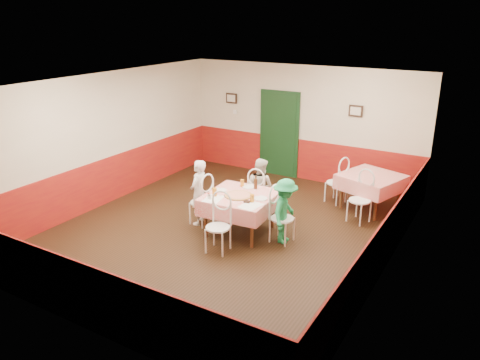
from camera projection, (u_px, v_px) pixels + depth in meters
The scene contains 39 objects.
floor at pixel (227, 229), 9.01m from camera, with size 7.00×7.00×0.00m, color black.
ceiling at pixel (225, 83), 8.07m from camera, with size 7.00×7.00×0.00m, color white.
back_wall at pixel (303, 124), 11.38m from camera, with size 6.00×0.10×2.80m, color beige.
front_wall at pixel (73, 233), 5.70m from camera, with size 6.00×0.10×2.80m, color beige.
left_wall at pixel (107, 139), 9.98m from camera, with size 0.10×7.00×2.80m, color beige.
right_wall at pixel (393, 190), 7.10m from camera, with size 0.10×7.00×2.80m, color beige.
wainscot_back at pixel (301, 159), 11.67m from camera, with size 6.00×0.03×1.00m, color maroon.
wainscot_front at pixel (83, 296), 6.02m from camera, with size 6.00×0.03×1.00m, color maroon.
wainscot_left at pixel (112, 179), 10.28m from camera, with size 0.03×7.00×1.00m, color maroon.
wainscot_right at pixel (386, 243), 7.41m from camera, with size 0.03×7.00×1.00m, color maroon.
door at pixel (279, 135), 11.74m from camera, with size 0.96×0.06×2.10m, color black.
picture_left at pixel (232, 98), 12.15m from camera, with size 0.32×0.03×0.26m, color black.
picture_right at pixel (356, 111), 10.56m from camera, with size 0.32×0.03×0.26m, color black.
thermostat at pixel (235, 112), 12.22m from camera, with size 0.10×0.03×0.10m, color white.
main_table at pixel (240, 214), 8.79m from camera, with size 1.22×1.22×0.77m, color red.
second_table at pixel (370, 192), 9.84m from camera, with size 1.12×1.12×0.77m, color red.
chair_left at pixel (201, 202), 9.12m from camera, with size 0.42×0.42×0.90m, color white, non-canonical shape.
chair_right at pixel (282, 219), 8.40m from camera, with size 0.42×0.42×0.90m, color white, non-canonical shape.
chair_far at pixel (259, 195), 9.48m from camera, with size 0.42×0.42×0.90m, color white, non-canonical shape.
chair_near at pixel (218, 228), 8.05m from camera, with size 0.42×0.42×0.90m, color white, non-canonical shape.
chair_second_a at pixel (336, 183), 10.18m from camera, with size 0.42×0.42×0.90m, color white, non-canonical shape.
chair_second_b at pixel (360, 201), 9.21m from camera, with size 0.42×0.42×0.90m, color white, non-canonical shape.
pizza at pixel (239, 195), 8.59m from camera, with size 0.50×0.50×0.03m, color #B74723.
plate_left at pixel (220, 190), 8.86m from camera, with size 0.25×0.25×0.01m, color white.
plate_right at pixel (261, 198), 8.47m from camera, with size 0.25×0.25×0.01m, color white.
plate_far at pixel (249, 187), 9.04m from camera, with size 0.25×0.25×0.01m, color white.
glass_a at pixel (215, 192), 8.57m from camera, with size 0.08×0.08×0.16m, color #BF7219.
glass_b at pixel (252, 198), 8.31m from camera, with size 0.08×0.08×0.14m, color #BF7219.
glass_c at pixel (242, 183), 9.05m from camera, with size 0.07×0.07×0.14m, color #BF7219.
beer_bottle at pixel (256, 183), 8.91m from camera, with size 0.07×0.07×0.24m, color #381C0A.
shaker_a at pixel (209, 197), 8.45m from camera, with size 0.04×0.04×0.09m, color silver.
shaker_b at pixel (210, 197), 8.42m from camera, with size 0.04×0.04×0.09m, color silver.
shaker_c at pixel (209, 194), 8.57m from camera, with size 0.04×0.04×0.09m, color #B23319.
menu_left at pixel (213, 199), 8.46m from camera, with size 0.30×0.40×0.00m, color white.
menu_right at pixel (251, 206), 8.16m from camera, with size 0.30×0.40×0.00m, color white.
wallet at pixel (247, 202), 8.31m from camera, with size 0.11×0.09×0.02m, color black.
diner_left at pixel (199, 192), 9.08m from camera, with size 0.47×0.31×1.30m, color gray.
diner_far at pixel (260, 187), 9.47m from camera, with size 0.59×0.46×1.22m, color gray.
diner_right at pixel (285, 211), 8.33m from camera, with size 0.78×0.45×1.21m, color gray.
Camera 1 is at (4.38, -6.90, 3.93)m, focal length 35.00 mm.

